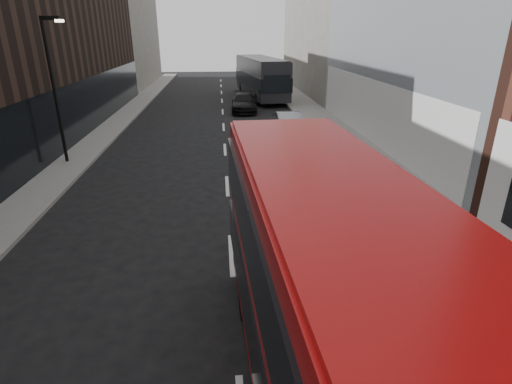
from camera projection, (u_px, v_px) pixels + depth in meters
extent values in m
cube|color=slate|center=(328.00, 127.00, 28.74)|extent=(3.00, 80.00, 0.15)
cube|color=slate|center=(107.00, 132.00, 27.47)|extent=(2.00, 80.00, 0.15)
cube|color=silver|center=(373.00, 112.00, 24.50)|extent=(0.35, 21.00, 3.80)
cube|color=#68645C|center=(325.00, 7.00, 43.30)|extent=(5.00, 24.00, 18.00)
cube|color=black|center=(63.00, 24.00, 29.21)|extent=(5.00, 24.00, 14.00)
cube|color=#68645C|center=(127.00, 31.00, 49.73)|extent=(5.00, 20.00, 13.00)
cylinder|color=black|center=(55.00, 93.00, 19.64)|extent=(0.16, 0.16, 7.00)
cube|color=black|center=(50.00, 18.00, 18.40)|extent=(0.90, 0.15, 0.18)
cube|color=#FFF2CC|center=(59.00, 21.00, 18.48)|extent=(0.35, 0.22, 0.12)
cube|color=#A80A0A|center=(346.00, 335.00, 5.76)|extent=(2.96, 11.02, 3.97)
cube|color=black|center=(343.00, 369.00, 6.00)|extent=(3.08, 11.07, 1.09)
cube|color=black|center=(353.00, 274.00, 5.37)|extent=(3.08, 11.07, 1.09)
cube|color=black|center=(277.00, 210.00, 11.00)|extent=(2.11, 0.17, 1.39)
cube|color=#A80A0A|center=(360.00, 208.00, 5.01)|extent=(2.84, 10.58, 0.12)
cylinder|color=black|center=(246.00, 300.00, 9.55)|extent=(0.34, 1.00, 0.99)
cylinder|color=black|center=(334.00, 293.00, 9.81)|extent=(0.34, 1.00, 0.99)
cube|color=black|center=(261.00, 76.00, 40.78)|extent=(4.43, 12.71, 3.51)
cube|color=black|center=(261.00, 79.00, 40.87)|extent=(4.55, 12.78, 1.24)
cube|color=black|center=(277.00, 84.00, 35.14)|extent=(2.39, 0.39, 1.58)
cube|color=black|center=(248.00, 72.00, 46.47)|extent=(2.39, 0.39, 1.58)
cube|color=black|center=(261.00, 58.00, 40.12)|extent=(4.25, 12.20, 0.12)
cylinder|color=black|center=(242.00, 88.00, 44.75)|extent=(0.48, 1.17, 1.13)
cylinder|color=black|center=(263.00, 88.00, 45.26)|extent=(0.48, 1.17, 1.13)
cylinder|color=black|center=(257.00, 99.00, 37.54)|extent=(0.48, 1.17, 1.13)
cylinder|color=black|center=(283.00, 98.00, 38.05)|extent=(0.48, 1.17, 1.13)
imported|color=black|center=(290.00, 162.00, 18.73)|extent=(2.22, 4.72, 1.56)
imported|color=#93959B|center=(289.00, 124.00, 26.35)|extent=(1.70, 4.67, 1.53)
imported|color=black|center=(244.00, 103.00, 34.56)|extent=(2.38, 5.33, 1.52)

